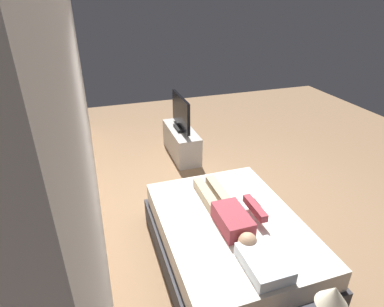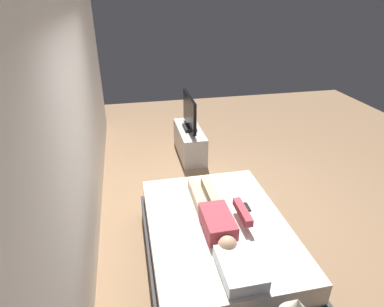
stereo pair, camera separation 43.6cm
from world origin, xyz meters
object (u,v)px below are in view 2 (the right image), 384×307
(person, at_px, (215,215))
(tv, at_px, (190,113))
(pillow, at_px, (240,268))
(tv_stand, at_px, (190,142))
(bed, at_px, (217,243))
(remote, at_px, (247,207))

(person, distance_m, tv, 2.57)
(pillow, xyz_separation_m, tv_stand, (3.25, -0.23, -0.35))
(bed, distance_m, person, 0.36)
(remote, bearing_deg, person, 110.47)
(pillow, height_order, tv, tv)
(bed, xyz_separation_m, pillow, (-0.67, 0.00, 0.34))
(pillow, relative_size, person, 0.38)
(bed, relative_size, pillow, 4.12)
(bed, xyz_separation_m, tv, (2.58, -0.23, 0.52))
(bed, bearing_deg, tv, -5.05)
(bed, relative_size, remote, 13.18)
(pillow, bearing_deg, tv, -4.02)
(remote, bearing_deg, bed, 115.08)
(pillow, distance_m, remote, 0.93)
(remote, distance_m, tv, 2.42)
(pillow, xyz_separation_m, person, (0.70, 0.02, 0.02))
(tv, bearing_deg, remote, -176.27)
(tv, bearing_deg, person, 174.44)
(person, xyz_separation_m, tv_stand, (2.55, -0.25, -0.37))
(person, xyz_separation_m, remote, (0.15, -0.40, -0.07))
(person, bearing_deg, bed, -145.00)
(pillow, distance_m, tv, 3.26)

